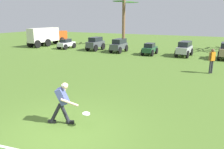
{
  "coord_description": "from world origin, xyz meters",
  "views": [
    {
      "loc": [
        3.97,
        -4.84,
        3.42
      ],
      "look_at": [
        -0.12,
        3.91,
        0.9
      ],
      "focal_mm": 35.0,
      "sensor_mm": 36.0,
      "label": 1
    }
  ],
  "objects_px": {
    "parked_car_slot_e": "(185,48)",
    "frisbee_thrower": "(62,101)",
    "box_truck": "(47,36)",
    "parked_car_slot_d": "(150,49)",
    "parked_car_slot_c": "(119,45)",
    "frisbee_in_flight": "(86,114)",
    "teammate_near_sideline": "(212,59)",
    "palm_tree_far_left": "(124,19)",
    "parked_car_slot_b": "(95,43)",
    "parked_car_slot_a": "(66,44)"
  },
  "relations": [
    {
      "from": "parked_car_slot_e",
      "to": "frisbee_thrower",
      "type": "bearing_deg",
      "value": -96.98
    },
    {
      "from": "box_truck",
      "to": "parked_car_slot_e",
      "type": "bearing_deg",
      "value": -2.84
    },
    {
      "from": "parked_car_slot_d",
      "to": "parked_car_slot_c",
      "type": "bearing_deg",
      "value": 176.08
    },
    {
      "from": "parked_car_slot_c",
      "to": "parked_car_slot_e",
      "type": "distance_m",
      "value": 6.36
    },
    {
      "from": "frisbee_in_flight",
      "to": "teammate_near_sideline",
      "type": "relative_size",
      "value": 0.18
    },
    {
      "from": "frisbee_in_flight",
      "to": "palm_tree_far_left",
      "type": "relative_size",
      "value": 0.05
    },
    {
      "from": "parked_car_slot_d",
      "to": "box_truck",
      "type": "height_order",
      "value": "box_truck"
    },
    {
      "from": "frisbee_thrower",
      "to": "parked_car_slot_d",
      "type": "height_order",
      "value": "frisbee_thrower"
    },
    {
      "from": "frisbee_in_flight",
      "to": "parked_car_slot_b",
      "type": "height_order",
      "value": "parked_car_slot_b"
    },
    {
      "from": "frisbee_in_flight",
      "to": "parked_car_slot_c",
      "type": "relative_size",
      "value": 0.12
    },
    {
      "from": "parked_car_slot_b",
      "to": "parked_car_slot_c",
      "type": "bearing_deg",
      "value": -2.76
    },
    {
      "from": "parked_car_slot_b",
      "to": "parked_car_slot_c",
      "type": "xyz_separation_m",
      "value": [
        2.81,
        -0.14,
        -0.02
      ]
    },
    {
      "from": "parked_car_slot_e",
      "to": "palm_tree_far_left",
      "type": "bearing_deg",
      "value": 147.58
    },
    {
      "from": "parked_car_slot_c",
      "to": "parked_car_slot_b",
      "type": "bearing_deg",
      "value": 177.24
    },
    {
      "from": "frisbee_thrower",
      "to": "parked_car_slot_b",
      "type": "bearing_deg",
      "value": 115.64
    },
    {
      "from": "parked_car_slot_b",
      "to": "parked_car_slot_e",
      "type": "distance_m",
      "value": 9.17
    },
    {
      "from": "frisbee_in_flight",
      "to": "teammate_near_sideline",
      "type": "bearing_deg",
      "value": 69.87
    },
    {
      "from": "teammate_near_sideline",
      "to": "parked_car_slot_d",
      "type": "distance_m",
      "value": 7.69
    },
    {
      "from": "parked_car_slot_b",
      "to": "parked_car_slot_d",
      "type": "height_order",
      "value": "parked_car_slot_b"
    },
    {
      "from": "frisbee_thrower",
      "to": "parked_car_slot_a",
      "type": "distance_m",
      "value": 18.46
    },
    {
      "from": "box_truck",
      "to": "palm_tree_far_left",
      "type": "xyz_separation_m",
      "value": [
        8.52,
        4.3,
        2.05
      ]
    },
    {
      "from": "frisbee_thrower",
      "to": "parked_car_slot_c",
      "type": "distance_m",
      "value": 15.71
    },
    {
      "from": "frisbee_in_flight",
      "to": "teammate_near_sideline",
      "type": "xyz_separation_m",
      "value": [
        3.42,
        9.32,
        0.47
      ]
    },
    {
      "from": "parked_car_slot_c",
      "to": "parked_car_slot_a",
      "type": "bearing_deg",
      "value": -178.58
    },
    {
      "from": "parked_car_slot_d",
      "to": "palm_tree_far_left",
      "type": "height_order",
      "value": "palm_tree_far_left"
    },
    {
      "from": "parked_car_slot_a",
      "to": "parked_car_slot_b",
      "type": "xyz_separation_m",
      "value": [
        3.61,
        0.29,
        0.18
      ]
    },
    {
      "from": "parked_car_slot_d",
      "to": "palm_tree_far_left",
      "type": "relative_size",
      "value": 0.39
    },
    {
      "from": "frisbee_in_flight",
      "to": "parked_car_slot_c",
      "type": "xyz_separation_m",
      "value": [
        -5.31,
        14.95,
        0.25
      ]
    },
    {
      "from": "parked_car_slot_d",
      "to": "palm_tree_far_left",
      "type": "distance_m",
      "value": 7.99
    },
    {
      "from": "parked_car_slot_a",
      "to": "parked_car_slot_c",
      "type": "height_order",
      "value": "parked_car_slot_c"
    },
    {
      "from": "parked_car_slot_b",
      "to": "parked_car_slot_e",
      "type": "height_order",
      "value": "parked_car_slot_b"
    },
    {
      "from": "box_truck",
      "to": "palm_tree_far_left",
      "type": "relative_size",
      "value": 1.06
    },
    {
      "from": "parked_car_slot_e",
      "to": "parked_car_slot_d",
      "type": "bearing_deg",
      "value": -170.71
    },
    {
      "from": "parked_car_slot_b",
      "to": "palm_tree_far_left",
      "type": "relative_size",
      "value": 0.42
    },
    {
      "from": "parked_car_slot_a",
      "to": "palm_tree_far_left",
      "type": "height_order",
      "value": "palm_tree_far_left"
    },
    {
      "from": "frisbee_thrower",
      "to": "parked_car_slot_c",
      "type": "relative_size",
      "value": 0.59
    },
    {
      "from": "teammate_near_sideline",
      "to": "box_truck",
      "type": "xyz_separation_m",
      "value": [
        -18.96,
        6.73,
        0.29
      ]
    },
    {
      "from": "parked_car_slot_a",
      "to": "parked_car_slot_d",
      "type": "xyz_separation_m",
      "value": [
        9.69,
        -0.06,
        0.0
      ]
    },
    {
      "from": "parked_car_slot_a",
      "to": "palm_tree_far_left",
      "type": "bearing_deg",
      "value": 49.73
    },
    {
      "from": "teammate_near_sideline",
      "to": "parked_car_slot_e",
      "type": "distance_m",
      "value": 6.37
    },
    {
      "from": "frisbee_in_flight",
      "to": "parked_car_slot_d",
      "type": "relative_size",
      "value": 0.13
    },
    {
      "from": "parked_car_slot_a",
      "to": "box_truck",
      "type": "distance_m",
      "value": 4.07
    },
    {
      "from": "parked_car_slot_a",
      "to": "parked_car_slot_e",
      "type": "distance_m",
      "value": 12.78
    },
    {
      "from": "frisbee_in_flight",
      "to": "parked_car_slot_e",
      "type": "height_order",
      "value": "parked_car_slot_e"
    },
    {
      "from": "parked_car_slot_b",
      "to": "box_truck",
      "type": "relative_size",
      "value": 0.4
    },
    {
      "from": "parked_car_slot_b",
      "to": "palm_tree_far_left",
      "type": "xyz_separation_m",
      "value": [
        1.1,
        5.27,
        2.54
      ]
    },
    {
      "from": "box_truck",
      "to": "frisbee_in_flight",
      "type": "bearing_deg",
      "value": -45.93
    },
    {
      "from": "parked_car_slot_a",
      "to": "parked_car_slot_d",
      "type": "bearing_deg",
      "value": -0.38
    },
    {
      "from": "palm_tree_far_left",
      "to": "frisbee_thrower",
      "type": "bearing_deg",
      "value": -73.17
    },
    {
      "from": "frisbee_in_flight",
      "to": "parked_car_slot_b",
      "type": "distance_m",
      "value": 17.13
    }
  ]
}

